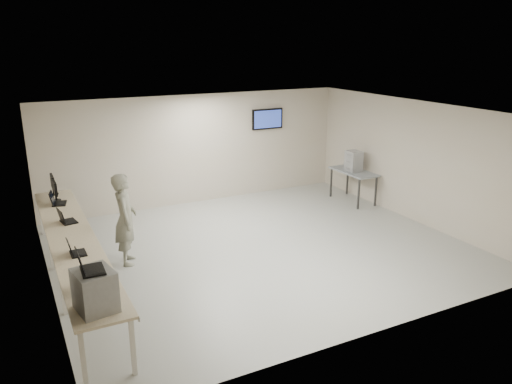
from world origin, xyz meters
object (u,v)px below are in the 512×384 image
workbench (73,242)px  side_table (354,174)px  equipment_box (95,290)px  soldier (125,219)px

workbench → side_table: size_ratio=4.34×
equipment_box → side_table: 8.41m
workbench → soldier: soldier is taller
workbench → equipment_box: size_ratio=11.49×
equipment_box → workbench: bearing=78.5°
workbench → side_table: bearing=12.9°
equipment_box → side_table: bearing=20.2°
workbench → soldier: 1.15m
soldier → side_table: (6.17, 1.10, -0.13)m
soldier → side_table: 6.27m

